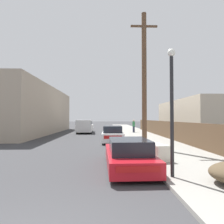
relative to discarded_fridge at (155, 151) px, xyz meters
The scene contains 11 objects.
sidewalk_curb 16.79m from the discarded_fridge, 84.57° to the left, with size 4.20×63.00×0.12m, color gray.
discarded_fridge is the anchor object (origin of this frame).
parked_sports_car_red 1.91m from the discarded_fridge, 138.63° to the right, with size 1.85×4.66×1.22m.
car_parked_mid 7.73m from the discarded_fridge, 103.38° to the left, with size 1.81×4.26×1.38m.
pickup_truck 18.52m from the discarded_fridge, 106.42° to the left, with size 2.12×5.30×1.76m.
utility_pole 5.64m from the discarded_fridge, 86.85° to the left, with size 1.80×0.32×9.00m.
street_lamp 3.61m from the discarded_fridge, 93.11° to the right, with size 0.26×0.26×4.24m.
wooden_fence 10.39m from the discarded_fridge, 70.07° to the left, with size 0.08×29.11×1.61m, color brown.
building_left_block 21.59m from the discarded_fridge, 126.25° to the left, with size 7.00×21.09×6.04m, color tan.
building_right_house 16.88m from the discarded_fridge, 58.40° to the left, with size 6.00×13.62×4.16m, color beige.
pedestrian 16.98m from the discarded_fridge, 85.53° to the left, with size 0.34×0.34×1.70m.
Camera 1 is at (1.37, -2.65, 2.06)m, focal length 32.00 mm.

